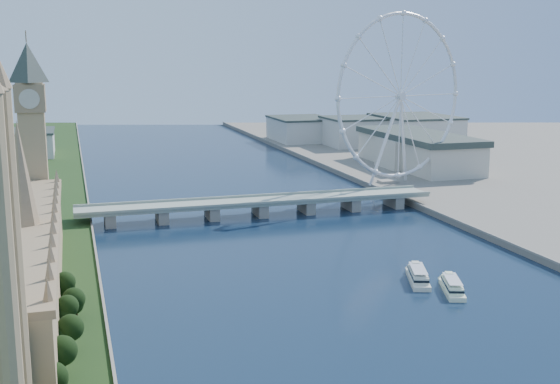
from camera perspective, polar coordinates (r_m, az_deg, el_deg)
name	(u,v)px	position (r m, az deg, el deg)	size (l,w,h in m)	color
parliament_range	(26,262)	(287.93, -19.92, -5.35)	(24.00, 200.00, 70.00)	tan
big_ben	(31,115)	(386.20, -19.57, 5.95)	(20.02, 20.02, 110.00)	tan
westminster_bridge	(260,205)	(430.36, -1.65, -1.03)	(220.00, 22.00, 9.50)	gray
london_eye	(400,97)	(516.11, 9.76, 7.64)	(113.60, 39.12, 124.30)	silver
county_hall	(417,170)	(614.67, 11.07, 1.77)	(54.00, 144.00, 35.00)	beige
city_skyline	(229,139)	(687.52, -4.14, 4.34)	(505.00, 280.00, 32.00)	beige
tour_boat_near	(418,282)	(312.18, 11.14, -7.18)	(7.74, 30.26, 6.69)	silver
tour_boat_far	(452,292)	(302.27, 13.80, -7.90)	(7.25, 28.43, 6.27)	#E9F7CE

